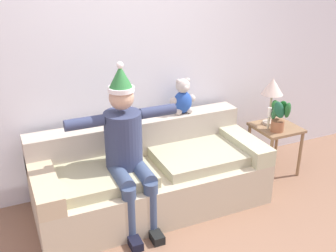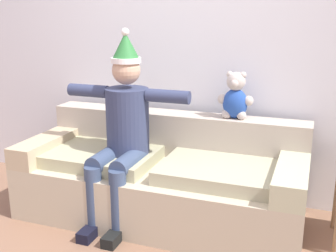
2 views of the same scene
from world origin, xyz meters
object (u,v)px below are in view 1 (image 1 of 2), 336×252
object	(u,v)px
teddy_bear	(183,98)
table_lamp	(272,89)
side_table	(275,134)
person_seated	(127,146)
candle_tall	(269,115)
couch	(150,175)
potted_plant	(279,114)

from	to	relation	value
teddy_bear	table_lamp	bearing A→B (deg)	-11.03
side_table	person_seated	bearing A→B (deg)	-174.42
teddy_bear	candle_tall	world-z (taller)	teddy_bear
side_table	teddy_bear	bearing A→B (deg)	164.36
teddy_bear	side_table	bearing A→B (deg)	-15.64
couch	teddy_bear	size ratio (longest dim) A/B	5.85
couch	candle_tall	distance (m)	1.46
side_table	candle_tall	xyz separation A→B (m)	(-0.13, -0.02, 0.26)
candle_tall	couch	bearing A→B (deg)	179.77
table_lamp	candle_tall	size ratio (longest dim) A/B	2.13
table_lamp	couch	bearing A→B (deg)	-175.88
couch	teddy_bear	distance (m)	0.87
person_seated	couch	bearing A→B (deg)	30.74
couch	teddy_bear	xyz separation A→B (m)	(0.51, 0.30, 0.64)
side_table	candle_tall	world-z (taller)	candle_tall
table_lamp	candle_tall	xyz separation A→B (m)	(-0.10, -0.11, -0.25)
couch	side_table	size ratio (longest dim) A/B	3.95
potted_plant	candle_tall	size ratio (longest dim) A/B	1.47
candle_tall	side_table	bearing A→B (deg)	8.61
table_lamp	teddy_bear	bearing A→B (deg)	168.97
candle_tall	potted_plant	bearing A→B (deg)	-51.65
teddy_bear	side_table	world-z (taller)	teddy_bear
person_seated	potted_plant	bearing A→B (deg)	2.41
potted_plant	person_seated	bearing A→B (deg)	-177.59
teddy_bear	side_table	size ratio (longest dim) A/B	0.68
couch	person_seated	size ratio (longest dim) A/B	1.49
person_seated	candle_tall	world-z (taller)	person_seated
couch	table_lamp	xyz separation A→B (m)	(1.50, 0.11, 0.67)
teddy_bear	side_table	distance (m)	1.17
couch	potted_plant	world-z (taller)	potted_plant
teddy_bear	potted_plant	xyz separation A→B (m)	(0.96, -0.39, -0.20)
teddy_bear	potted_plant	world-z (taller)	teddy_bear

